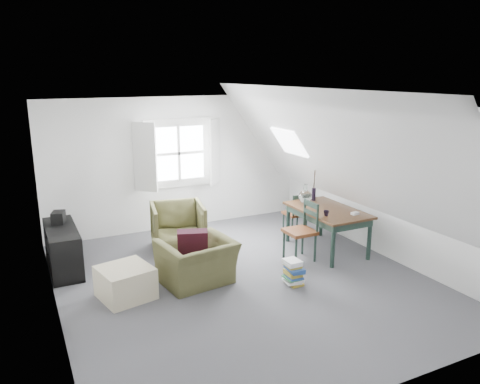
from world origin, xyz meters
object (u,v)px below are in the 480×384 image
ottoman (126,282)px  dining_chair_far (296,213)px  dining_table (327,214)px  dining_chair_near (302,230)px  media_shelf (63,251)px  armchair_far (179,248)px  armchair_near (197,283)px  magazine_stack (293,272)px

ottoman → dining_chair_far: (3.40, 1.12, 0.20)m
dining_table → ottoman: bearing=179.4°
dining_chair_near → media_shelf: (-3.47, 1.23, -0.19)m
media_shelf → armchair_far: bearing=-2.2°
armchair_near → magazine_stack: 1.38m
ottoman → media_shelf: bearing=115.8°
dining_chair_far → ottoman: bearing=-2.8°
ottoman → media_shelf: size_ratio=0.49×
armchair_near → media_shelf: media_shelf is taller
dining_chair_far → media_shelf: size_ratio=0.61×
dining_chair_far → armchair_far: bearing=-28.2°
armchair_far → media_shelf: size_ratio=0.68×
magazine_stack → media_shelf: bearing=145.6°
dining_chair_far → dining_chair_near: (-0.56, -1.04, 0.08)m
media_shelf → dining_table: bearing=-19.6°
dining_chair_far → magazine_stack: 2.13m
ottoman → media_shelf: 1.46m
dining_table → dining_chair_far: (-0.04, 0.89, -0.21)m
dining_chair_near → armchair_near: bearing=-73.4°
ottoman → dining_chair_far: 3.58m
ottoman → dining_table: bearing=3.9°
armchair_far → dining_chair_near: bearing=-28.5°
dining_chair_near → media_shelf: size_ratio=0.73×
dining_chair_far → magazine_stack: (-1.18, -1.77, -0.23)m
dining_table → armchair_near: bearing=-178.8°
media_shelf → magazine_stack: bearing=-39.2°
armchair_near → ottoman: ottoman is taller
dining_table → dining_chair_near: size_ratio=1.53×
media_shelf → dining_chair_near: bearing=-24.4°
armchair_near → ottoman: (-1.01, 0.01, 0.21)m
armchair_far → dining_table: (2.22, -1.16, 0.63)m
ottoman → dining_chair_near: 2.85m
armchair_near → media_shelf: (-1.65, 1.32, 0.30)m
armchair_near → armchair_far: size_ratio=1.12×
dining_chair_near → magazine_stack: size_ratio=2.62×
media_shelf → magazine_stack: (2.86, -1.96, -0.12)m
armchair_near → dining_chair_near: dining_chair_near is taller
armchair_far → magazine_stack: 2.28m
armchair_near → ottoman: size_ratio=1.53×
media_shelf → magazine_stack: size_ratio=3.60×
dining_chair_far → media_shelf: 4.04m
dining_table → dining_chair_near: 0.64m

